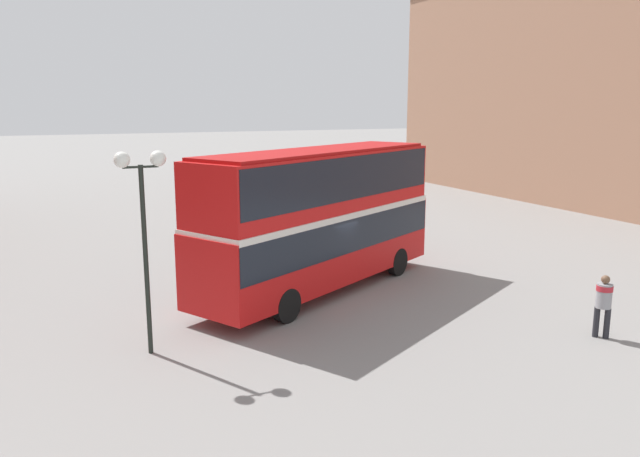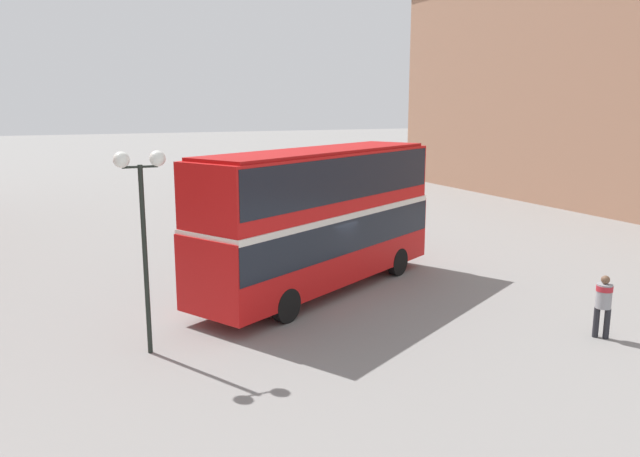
# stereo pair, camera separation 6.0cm
# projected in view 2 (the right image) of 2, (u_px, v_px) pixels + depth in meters

# --- Properties ---
(ground_plane) EXTENTS (240.00, 240.00, 0.00)m
(ground_plane) POSITION_uv_depth(u_px,v_px,m) (316.00, 294.00, 20.71)
(ground_plane) COLOR gray
(double_decker_bus) EXTENTS (10.16, 7.06, 4.76)m
(double_decker_bus) POSITION_uv_depth(u_px,v_px,m) (320.00, 211.00, 20.56)
(double_decker_bus) COLOR red
(double_decker_bus) RESTS_ON ground_plane
(pedestrian_foreground) EXTENTS (0.60, 0.60, 1.74)m
(pedestrian_foreground) POSITION_uv_depth(u_px,v_px,m) (604.00, 300.00, 16.63)
(pedestrian_foreground) COLOR #232328
(pedestrian_foreground) RESTS_ON ground_plane
(parked_car_kerb_near) EXTENTS (4.34, 2.33, 1.60)m
(parked_car_kerb_near) POSITION_uv_depth(u_px,v_px,m) (321.00, 217.00, 30.15)
(parked_car_kerb_near) COLOR navy
(parked_car_kerb_near) RESTS_ON ground_plane
(street_lamp_twin_globe) EXTENTS (1.23, 0.39, 5.11)m
(street_lamp_twin_globe) POSITION_uv_depth(u_px,v_px,m) (142.00, 197.00, 15.05)
(street_lamp_twin_globe) COLOR black
(street_lamp_twin_globe) RESTS_ON ground_plane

